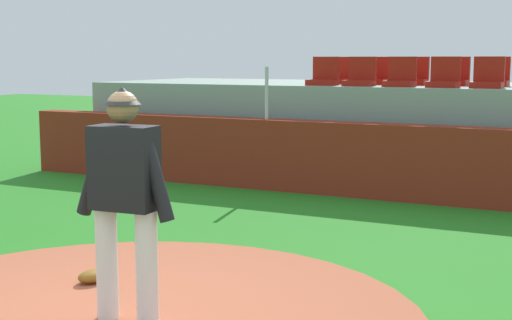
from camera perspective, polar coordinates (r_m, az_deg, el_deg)
pitcher at (r=5.30m, az=-10.30°, el=-2.13°), size 0.81×0.29×1.72m
fielding_glove at (r=6.50m, az=-12.66°, el=-8.88°), size 0.27×0.34×0.11m
brick_barrier at (r=11.50m, az=9.75°, el=-0.09°), size 13.55×0.40×1.18m
fence_post_left at (r=12.11m, az=0.84°, el=5.29°), size 0.06×0.06×0.87m
bleacher_platform at (r=13.74m, az=12.59°, el=2.27°), size 12.16×3.59×1.72m
stadium_chair_0 at (r=12.89m, az=5.37°, el=6.57°), size 0.48×0.44×0.50m
stadium_chair_1 at (r=12.65m, az=8.22°, el=6.50°), size 0.48×0.44×0.50m
stadium_chair_2 at (r=12.44m, az=11.30°, el=6.40°), size 0.48×0.44×0.50m
stadium_chair_3 at (r=12.26m, az=14.60°, el=6.28°), size 0.48×0.44×0.50m
stadium_chair_4 at (r=12.17m, az=17.79°, el=6.15°), size 0.48×0.44×0.50m
stadium_chair_5 at (r=13.75m, az=6.73°, el=6.64°), size 0.48×0.44×0.50m
stadium_chair_6 at (r=13.50m, az=9.36°, el=6.56°), size 0.48×0.44×0.50m
stadium_chair_7 at (r=13.32m, az=12.33°, el=6.47°), size 0.48×0.44×0.50m
stadium_chair_8 at (r=13.18m, az=15.36°, el=6.35°), size 0.48×0.44×0.50m
stadium_chair_9 at (r=13.06m, az=18.25°, el=6.23°), size 0.48×0.44×0.50m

